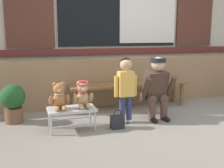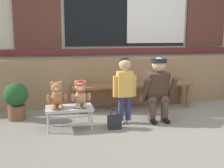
{
  "view_description": "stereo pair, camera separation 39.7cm",
  "coord_description": "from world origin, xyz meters",
  "px_view_note": "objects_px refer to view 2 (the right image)",
  "views": [
    {
      "loc": [
        -1.84,
        -3.31,
        1.28
      ],
      "look_at": [
        -0.59,
        0.51,
        0.55
      ],
      "focal_mm": 43.96,
      "sensor_mm": 36.0,
      "label": 1
    },
    {
      "loc": [
        -1.45,
        -3.41,
        1.28
      ],
      "look_at": [
        -0.59,
        0.51,
        0.55
      ],
      "focal_mm": 43.96,
      "sensor_mm": 36.0,
      "label": 2
    }
  ],
  "objects_px": {
    "wooden_bench_long": "(133,87)",
    "teddy_bear_with_hat": "(81,94)",
    "small_display_bench": "(69,109)",
    "handbag_on_ground": "(114,122)",
    "teddy_bear_plain": "(57,96)",
    "adult_crouching": "(158,89)",
    "potted_plant": "(16,99)",
    "child_standing": "(125,83)"
  },
  "relations": [
    {
      "from": "wooden_bench_long",
      "to": "handbag_on_ground",
      "type": "height_order",
      "value": "wooden_bench_long"
    },
    {
      "from": "potted_plant",
      "to": "small_display_bench",
      "type": "bearing_deg",
      "value": -36.67
    },
    {
      "from": "child_standing",
      "to": "adult_crouching",
      "type": "bearing_deg",
      "value": 5.81
    },
    {
      "from": "small_display_bench",
      "to": "teddy_bear_plain",
      "type": "relative_size",
      "value": 1.76
    },
    {
      "from": "handbag_on_ground",
      "to": "small_display_bench",
      "type": "bearing_deg",
      "value": 165.59
    },
    {
      "from": "teddy_bear_plain",
      "to": "teddy_bear_with_hat",
      "type": "distance_m",
      "value": 0.32
    },
    {
      "from": "small_display_bench",
      "to": "wooden_bench_long",
      "type": "bearing_deg",
      "value": 34.87
    },
    {
      "from": "small_display_bench",
      "to": "teddy_bear_plain",
      "type": "bearing_deg",
      "value": 179.49
    },
    {
      "from": "wooden_bench_long",
      "to": "teddy_bear_with_hat",
      "type": "xyz_separation_m",
      "value": [
        -0.99,
        -0.8,
        0.1
      ]
    },
    {
      "from": "teddy_bear_with_hat",
      "to": "adult_crouching",
      "type": "distance_m",
      "value": 1.16
    },
    {
      "from": "small_display_bench",
      "to": "teddy_bear_plain",
      "type": "height_order",
      "value": "teddy_bear_plain"
    },
    {
      "from": "small_display_bench",
      "to": "child_standing",
      "type": "xyz_separation_m",
      "value": [
        0.8,
        0.05,
        0.33
      ]
    },
    {
      "from": "adult_crouching",
      "to": "handbag_on_ground",
      "type": "bearing_deg",
      "value": -160.37
    },
    {
      "from": "teddy_bear_with_hat",
      "to": "handbag_on_ground",
      "type": "bearing_deg",
      "value": -19.56
    },
    {
      "from": "small_display_bench",
      "to": "teddy_bear_with_hat",
      "type": "height_order",
      "value": "teddy_bear_with_hat"
    },
    {
      "from": "child_standing",
      "to": "adult_crouching",
      "type": "relative_size",
      "value": 1.01
    },
    {
      "from": "child_standing",
      "to": "potted_plant",
      "type": "xyz_separation_m",
      "value": [
        -1.55,
        0.52,
        -0.27
      ]
    },
    {
      "from": "teddy_bear_with_hat",
      "to": "adult_crouching",
      "type": "height_order",
      "value": "adult_crouching"
    },
    {
      "from": "child_standing",
      "to": "teddy_bear_plain",
      "type": "bearing_deg",
      "value": -177.12
    },
    {
      "from": "teddy_bear_with_hat",
      "to": "handbag_on_ground",
      "type": "height_order",
      "value": "teddy_bear_with_hat"
    },
    {
      "from": "handbag_on_ground",
      "to": "potted_plant",
      "type": "height_order",
      "value": "potted_plant"
    },
    {
      "from": "small_display_bench",
      "to": "teddy_bear_plain",
      "type": "xyz_separation_m",
      "value": [
        -0.16,
        0.0,
        0.2
      ]
    },
    {
      "from": "teddy_bear_with_hat",
      "to": "potted_plant",
      "type": "bearing_deg",
      "value": 148.51
    },
    {
      "from": "child_standing",
      "to": "potted_plant",
      "type": "relative_size",
      "value": 1.68
    },
    {
      "from": "small_display_bench",
      "to": "adult_crouching",
      "type": "distance_m",
      "value": 1.34
    },
    {
      "from": "teddy_bear_plain",
      "to": "handbag_on_ground",
      "type": "relative_size",
      "value": 1.34
    },
    {
      "from": "small_display_bench",
      "to": "handbag_on_ground",
      "type": "height_order",
      "value": "small_display_bench"
    },
    {
      "from": "handbag_on_ground",
      "to": "child_standing",
      "type": "bearing_deg",
      "value": 45.96
    },
    {
      "from": "adult_crouching",
      "to": "potted_plant",
      "type": "relative_size",
      "value": 1.67
    },
    {
      "from": "potted_plant",
      "to": "child_standing",
      "type": "bearing_deg",
      "value": -18.33
    },
    {
      "from": "adult_crouching",
      "to": "handbag_on_ground",
      "type": "relative_size",
      "value": 3.49
    },
    {
      "from": "potted_plant",
      "to": "teddy_bear_plain",
      "type": "bearing_deg",
      "value": -43.27
    },
    {
      "from": "child_standing",
      "to": "handbag_on_ground",
      "type": "distance_m",
      "value": 0.57
    },
    {
      "from": "teddy_bear_plain",
      "to": "handbag_on_ground",
      "type": "xyz_separation_m",
      "value": [
        0.76,
        -0.16,
        -0.37
      ]
    },
    {
      "from": "small_display_bench",
      "to": "child_standing",
      "type": "relative_size",
      "value": 0.67
    },
    {
      "from": "child_standing",
      "to": "handbag_on_ground",
      "type": "relative_size",
      "value": 3.52
    },
    {
      "from": "small_display_bench",
      "to": "handbag_on_ground",
      "type": "bearing_deg",
      "value": -14.41
    },
    {
      "from": "small_display_bench",
      "to": "potted_plant",
      "type": "distance_m",
      "value": 0.95
    },
    {
      "from": "wooden_bench_long",
      "to": "small_display_bench",
      "type": "distance_m",
      "value": 1.41
    },
    {
      "from": "wooden_bench_long",
      "to": "teddy_bear_plain",
      "type": "xyz_separation_m",
      "value": [
        -1.31,
        -0.8,
        0.09
      ]
    },
    {
      "from": "child_standing",
      "to": "potted_plant",
      "type": "height_order",
      "value": "child_standing"
    },
    {
      "from": "small_display_bench",
      "to": "potted_plant",
      "type": "height_order",
      "value": "potted_plant"
    }
  ]
}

